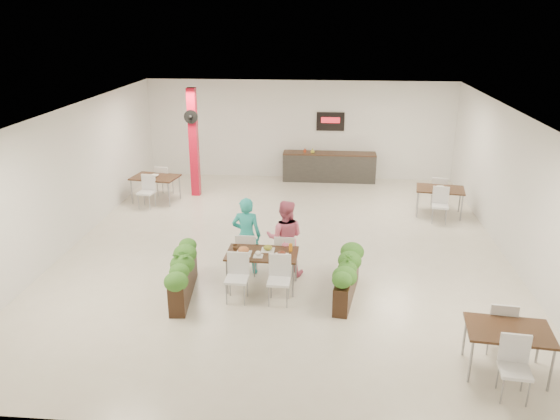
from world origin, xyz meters
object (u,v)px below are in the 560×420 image
object	(u,v)px
side_table_a	(155,180)
side_table_c	(508,337)
diner_woman	(285,238)
planter_left	(183,272)
service_counter	(329,166)
red_column	(194,142)
diner_man	(247,236)
planter_right	(347,275)
main_table	(262,258)
side_table_b	(440,192)

from	to	relation	value
side_table_a	side_table_c	distance (m)	10.74
side_table_c	diner_woman	bearing A→B (deg)	145.20
planter_left	service_counter	bearing A→B (deg)	71.06
side_table_a	side_table_c	xyz separation A→B (m)	(7.71, -7.49, -0.01)
red_column	diner_woman	world-z (taller)	red_column
red_column	service_counter	xyz separation A→B (m)	(4.00, 1.86, -1.15)
planter_left	diner_woman	bearing A→B (deg)	30.73
planter_left	diner_man	bearing A→B (deg)	46.01
service_counter	planter_right	size ratio (longest dim) A/B	1.73
main_table	planter_left	distance (m)	1.54
red_column	side_table_c	xyz separation A→B (m)	(6.69, -8.19, -1.02)
diner_woman	side_table_b	distance (m)	5.55
main_table	side_table_c	xyz separation A→B (m)	(4.00, -2.43, -0.01)
red_column	planter_left	size ratio (longest dim) A/B	1.72
diner_man	side_table_b	world-z (taller)	diner_man
planter_left	planter_right	size ratio (longest dim) A/B	1.07
diner_man	planter_right	bearing A→B (deg)	157.19
red_column	diner_woman	bearing A→B (deg)	-58.73
diner_man	planter_left	size ratio (longest dim) A/B	0.90
planter_right	side_table_b	bearing A→B (deg)	61.76
red_column	service_counter	bearing A→B (deg)	25.00
red_column	side_table_b	size ratio (longest dim) A/B	1.92
main_table	diner_woman	xyz separation A→B (m)	(0.41, 0.65, 0.17)
service_counter	side_table_a	distance (m)	5.63
planter_right	side_table_a	bearing A→B (deg)	135.28
diner_man	side_table_b	distance (m)	6.14
side_table_c	side_table_b	bearing A→B (deg)	93.43
planter_left	planter_right	bearing A→B (deg)	3.53
diner_man	side_table_c	distance (m)	5.37
side_table_a	red_column	bearing A→B (deg)	43.70
service_counter	side_table_b	bearing A→B (deg)	-45.20
red_column	side_table_a	xyz separation A→B (m)	(-1.02, -0.70, -1.01)
service_counter	side_table_a	xyz separation A→B (m)	(-5.01, -2.57, 0.14)
diner_man	planter_left	world-z (taller)	diner_man
diner_woman	diner_man	bearing A→B (deg)	1.29
planter_right	side_table_c	bearing A→B (deg)	-42.84
diner_woman	planter_left	size ratio (longest dim) A/B	0.87
red_column	side_table_c	bearing A→B (deg)	-50.74
side_table_a	diner_woman	bearing A→B (deg)	-37.89
red_column	side_table_a	bearing A→B (deg)	-145.34
red_column	main_table	size ratio (longest dim) A/B	1.94
main_table	planter_left	bearing A→B (deg)	-162.53
diner_woman	side_table_a	size ratio (longest dim) A/B	0.97
diner_woman	side_table_c	world-z (taller)	diner_woman
main_table	diner_woman	size ratio (longest dim) A/B	1.02
planter_left	side_table_c	xyz separation A→B (m)	(5.47, -1.96, 0.13)
diner_man	planter_right	distance (m)	2.29
main_table	side_table_b	distance (m)	6.31
service_counter	side_table_c	size ratio (longest dim) A/B	1.81
service_counter	main_table	world-z (taller)	service_counter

